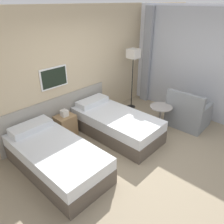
{
  "coord_description": "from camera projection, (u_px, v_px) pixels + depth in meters",
  "views": [
    {
      "loc": [
        -2.93,
        -1.9,
        2.77
      ],
      "look_at": [
        0.05,
        0.85,
        0.68
      ],
      "focal_mm": 35.0,
      "sensor_mm": 36.0,
      "label": 1
    }
  ],
  "objects": [
    {
      "name": "nightstand",
      "position": [
        66.0,
        125.0,
        4.88
      ],
      "size": [
        0.41,
        0.35,
        0.65
      ],
      "color": "#9E7A51",
      "rests_on": "ground_plane"
    },
    {
      "name": "side_table",
      "position": [
        161.0,
        113.0,
        5.11
      ],
      "size": [
        0.52,
        0.52,
        0.57
      ],
      "color": "gray",
      "rests_on": "ground_plane"
    },
    {
      "name": "floor_lamp",
      "position": [
        133.0,
        58.0,
        5.67
      ],
      "size": [
        0.28,
        0.28,
        1.65
      ],
      "color": "black",
      "rests_on": "ground_plane"
    },
    {
      "name": "armchair",
      "position": [
        188.0,
        114.0,
        5.29
      ],
      "size": [
        0.78,
        0.89,
        0.93
      ],
      "rotation": [
        0.0,
        0.0,
        1.59
      ],
      "color": "gray",
      "rests_on": "ground_plane"
    },
    {
      "name": "bed_near_door",
      "position": [
        55.0,
        157.0,
        3.88
      ],
      "size": [
        0.98,
        2.02,
        0.66
      ],
      "color": "brown",
      "rests_on": "ground_plane"
    },
    {
      "name": "ground_plane",
      "position": [
        142.0,
        156.0,
        4.33
      ],
      "size": [
        16.0,
        16.0,
        0.0
      ],
      "primitive_type": "plane",
      "color": "gray"
    },
    {
      "name": "wall_window",
      "position": [
        211.0,
        67.0,
        5.2
      ],
      "size": [
        0.21,
        4.46,
        2.7
      ],
      "color": "white",
      "rests_on": "ground_plane"
    },
    {
      "name": "bed_near_window",
      "position": [
        116.0,
        124.0,
        4.92
      ],
      "size": [
        0.98,
        2.02,
        0.66
      ],
      "color": "brown",
      "rests_on": "ground_plane"
    },
    {
      "name": "wall_headboard",
      "position": [
        73.0,
        73.0,
        4.91
      ],
      "size": [
        10.0,
        0.1,
        2.7
      ],
      "color": "#C6B28E",
      "rests_on": "ground_plane"
    }
  ]
}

